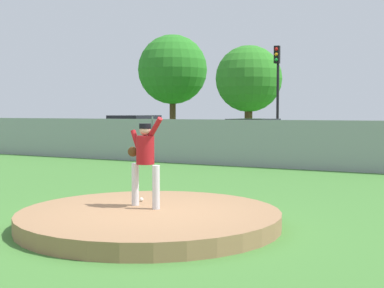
% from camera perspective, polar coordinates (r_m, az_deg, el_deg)
% --- Properties ---
extents(ground_plane, '(80.00, 80.00, 0.00)m').
position_cam_1_polar(ground_plane, '(14.51, 8.27, -4.31)').
color(ground_plane, '#427A33').
extents(asphalt_strip, '(44.00, 7.00, 0.01)m').
position_cam_1_polar(asphalt_strip, '(22.65, 15.52, -1.60)').
color(asphalt_strip, '#2B2B2D').
rests_on(asphalt_strip, ground_plane).
extents(pitchers_mound, '(4.49, 4.49, 0.27)m').
position_cam_1_polar(pitchers_mound, '(9.13, -4.61, -8.03)').
color(pitchers_mound, '#99704C').
rests_on(pitchers_mound, ground_plane).
extents(pitcher_youth, '(0.78, 0.32, 1.60)m').
position_cam_1_polar(pitcher_youth, '(9.31, -5.14, -1.26)').
color(pitcher_youth, silver).
rests_on(pitcher_youth, pitchers_mound).
extents(baseball, '(0.07, 0.07, 0.07)m').
position_cam_1_polar(baseball, '(10.01, -5.50, -6.00)').
color(baseball, white).
rests_on(baseball, pitchers_mound).
extents(chainlink_fence, '(31.27, 0.07, 1.79)m').
position_cam_1_polar(chainlink_fence, '(18.23, 12.52, -0.11)').
color(chainlink_fence, gray).
rests_on(chainlink_fence, ground_plane).
extents(parked_car_champagne, '(2.09, 4.73, 1.80)m').
position_cam_1_polar(parked_car_champagne, '(26.47, -6.21, 1.07)').
color(parked_car_champagne, tan).
rests_on(parked_car_champagne, ground_plane).
extents(parked_car_red, '(2.04, 4.18, 1.66)m').
position_cam_1_polar(parked_car_red, '(23.71, 6.68, 0.62)').
color(parked_car_red, '#A81919').
rests_on(parked_car_red, ground_plane).
extents(traffic_light_near, '(0.28, 0.46, 5.39)m').
position_cam_1_polar(traffic_light_near, '(27.94, 9.23, 6.90)').
color(traffic_light_near, black).
rests_on(traffic_light_near, ground_plane).
extents(tree_broad_left, '(4.83, 4.83, 7.34)m').
position_cam_1_polar(tree_broad_left, '(37.04, -2.12, 8.04)').
color(tree_broad_left, '#4C331E').
rests_on(tree_broad_left, ground_plane).
extents(tree_slender_far, '(4.10, 4.10, 6.06)m').
position_cam_1_polar(tree_slender_far, '(32.83, 6.16, 7.01)').
color(tree_slender_far, '#4C331E').
rests_on(tree_slender_far, ground_plane).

